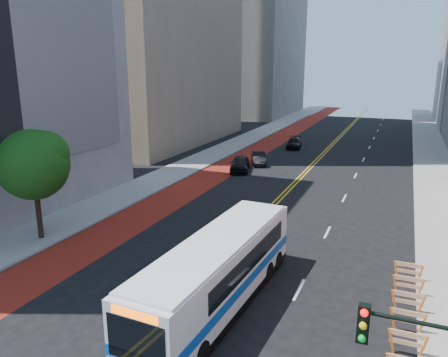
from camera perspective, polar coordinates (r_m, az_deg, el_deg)
ground at (r=18.75m, az=-10.20°, el=-19.58°), size 160.00×160.00×0.00m
sidewalk_left at (r=48.73m, az=-3.20°, el=2.35°), size 4.00×140.00×0.15m
sidewalk_right at (r=44.23m, az=26.09°, el=-0.44°), size 4.00×140.00×0.15m
bus_lane_paint at (r=47.22m, az=1.07°, el=1.88°), size 3.60×140.00×0.01m
center_line_inner at (r=45.01m, az=10.50°, el=0.99°), size 0.14×140.00×0.01m
center_line_outer at (r=44.94m, az=10.94°, el=0.94°), size 0.14×140.00×0.01m
lane_dashes at (r=52.08m, az=17.75°, el=2.39°), size 0.14×98.20×0.01m
construction_barriers at (r=19.03m, az=22.87°, el=-17.62°), size 1.42×10.91×1.00m
street_tree at (r=28.05m, az=-23.54°, el=2.00°), size 4.20×4.20×6.70m
transit_bus at (r=19.58m, az=-0.69°, el=-12.01°), size 3.17×11.89×3.24m
car_a at (r=44.11m, az=2.07°, el=1.95°), size 2.96×4.76×1.51m
car_b at (r=47.25m, az=4.55°, el=2.66°), size 2.80×4.26×1.33m
car_c at (r=57.18m, az=9.14°, el=4.61°), size 2.51×4.67×1.28m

